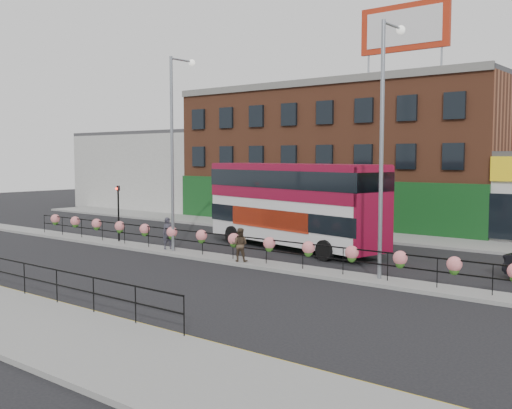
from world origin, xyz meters
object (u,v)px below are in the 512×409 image
Objects in this scene: pedestrian_b at (240,245)px; lamp_column_west at (175,136)px; lamp_column_east at (385,127)px; pedestrian_a at (168,233)px; double_decker_bus at (293,197)px.

lamp_column_west is (-4.76, 0.54, 5.09)m from pedestrian_b.
lamp_column_west reaches higher than pedestrian_b.
lamp_column_east is (11.59, 0.25, 0.14)m from lamp_column_west.
lamp_column_east reaches higher than pedestrian_a.
lamp_column_west reaches higher than double_decker_bus.
pedestrian_b is at bearing -6.51° from lamp_column_west.
double_decker_bus is at bearing 49.61° from lamp_column_west.
pedestrian_a is at bearing -29.48° from pedestrian_b.
lamp_column_east is at bearing -30.78° from double_decker_bus.
pedestrian_b is 6.99m from lamp_column_west.
double_decker_bus is at bearing -22.77° from pedestrian_a.
double_decker_bus is 7.48× the size of pedestrian_b.
pedestrian_a is 1.07× the size of pedestrian_b.
pedestrian_a is 5.36m from pedestrian_b.
pedestrian_b is 0.16× the size of lamp_column_west.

